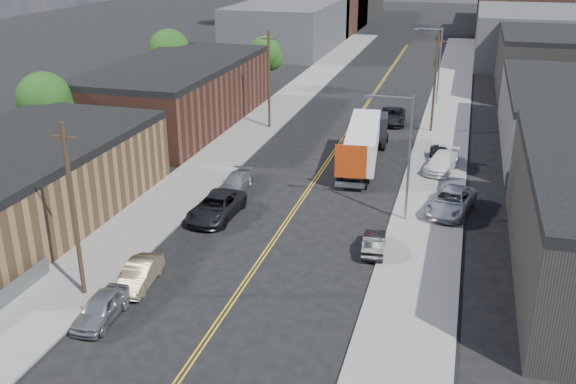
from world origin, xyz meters
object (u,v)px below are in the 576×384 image
Objects in this scene: car_left_d at (236,183)px; car_ahead_truck at (393,116)px; car_left_c at (216,207)px; car_left_b at (140,274)px; car_right_oncoming at (374,243)px; car_right_lot_c at (441,154)px; car_left_a at (101,308)px; car_right_lot_b at (442,162)px; car_right_lot_a at (451,201)px; semi_truck at (365,139)px.

car_left_d is 0.79× the size of car_ahead_truck.
car_left_b is at bearing -92.52° from car_left_c.
car_right_lot_c is (3.09, 18.80, 0.18)m from car_right_oncoming.
car_left_c reaches higher than car_left_a.
car_right_lot_b is (15.38, 8.74, 0.25)m from car_left_d.
car_left_b is at bearing -111.77° from car_right_lot_b.
car_left_c is 1.52× the size of car_right_lot_c.
car_left_b is at bearing -108.45° from car_ahead_truck.
car_ahead_truck reaches higher than car_left_b.
car_right_lot_c is at bearing 60.16° from car_left_a.
car_left_c is 1.54× the size of car_right_oncoming.
car_left_b is 0.76× the size of car_ahead_truck.
car_right_lot_a reaches higher than car_left_d.
car_right_lot_a is (16.49, -0.14, 0.31)m from car_left_d.
car_left_a is at bearing 37.97° from car_right_oncoming.
car_right_lot_b is 2.41m from car_right_lot_c.
car_right_lot_c is at bearing 9.07° from semi_truck.
car_ahead_truck is at bearing 103.19° from car_right_lot_c.
car_left_a is 34.16m from car_right_lot_c.
car_right_oncoming is at bearing -34.29° from car_left_d.
car_right_lot_c is (-1.31, 11.28, -0.15)m from car_right_lot_a.
car_left_d is at bearing -139.38° from car_right_lot_b.
car_right_lot_a is (4.40, 7.52, 0.33)m from car_right_oncoming.
car_right_lot_a is 11.35m from car_right_lot_c.
semi_truck is at bearing 45.28° from car_left_d.
car_left_c reaches higher than car_right_lot_c.
car_left_d is 17.69m from car_right_lot_b.
semi_truck is at bearing -83.65° from car_right_oncoming.
car_ahead_truck is (-2.63, 30.72, 0.16)m from car_right_oncoming.
car_right_lot_b is (-1.11, 8.87, -0.06)m from car_right_lot_a.
car_left_d is at bearing 86.10° from car_left_a.
car_left_a is at bearing -107.49° from car_ahead_truck.
car_right_lot_a is (16.90, 19.12, 0.25)m from car_left_a.
car_left_b is 14.56m from car_right_oncoming.
car_left_a is 17.05m from car_right_oncoming.
car_right_lot_c is (15.39, 26.59, 0.11)m from car_left_b.
car_left_b is 0.83× the size of car_right_lot_b.
semi_truck is 26.44m from car_left_b.
car_right_oncoming is at bearing -90.32° from car_right_lot_b.
car_right_lot_b is 0.91× the size of car_ahead_truck.
car_left_d is 1.17× the size of car_right_oncoming.
car_left_a is at bearing -113.57° from semi_truck.
car_right_oncoming is 0.65× the size of car_right_lot_a.
car_left_d is at bearing 96.68° from car_left_c.
car_left_b is at bearing -115.65° from semi_truck.
car_left_d is at bearing 83.13° from car_left_b.
semi_truck is 12.89m from car_left_d.
semi_truck reaches higher than car_left_c.
car_left_a is 32.14m from car_right_lot_b.
car_right_lot_a reaches higher than car_left_c.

